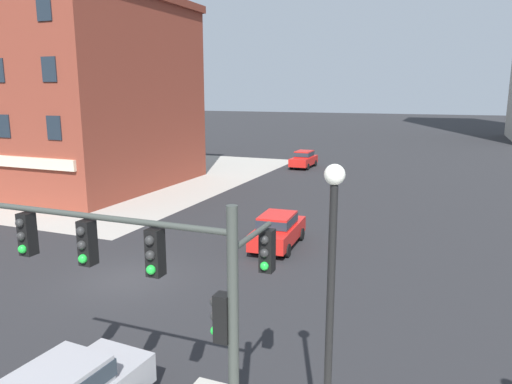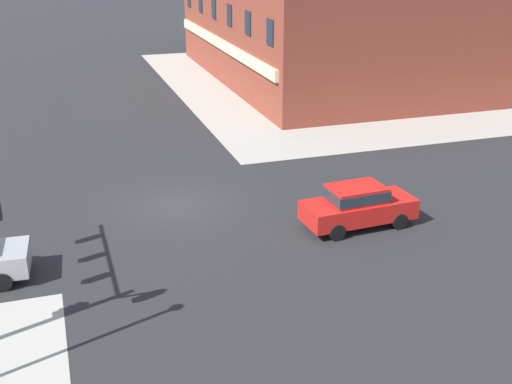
{
  "view_description": "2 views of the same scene",
  "coord_description": "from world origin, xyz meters",
  "px_view_note": "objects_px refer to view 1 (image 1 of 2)",
  "views": [
    {
      "loc": [
        11.75,
        -15.18,
        7.49
      ],
      "look_at": [
        3.11,
        6.19,
        2.68
      ],
      "focal_mm": 33.77,
      "sensor_mm": 36.0,
      "label": 1
    },
    {
      "loc": [
        25.11,
        -4.71,
        10.78
      ],
      "look_at": [
        5.27,
        1.76,
        2.38
      ],
      "focal_mm": 45.75,
      "sensor_mm": 36.0,
      "label": 2
    }
  ],
  "objects_px": {
    "car_parked_curb": "(278,229)",
    "street_lamp_corner_near": "(330,300)",
    "car_cross_westbound": "(304,159)",
    "traffic_signal_main": "(174,293)"
  },
  "relations": [
    {
      "from": "traffic_signal_main",
      "to": "street_lamp_corner_near",
      "type": "distance_m",
      "value": 2.94
    },
    {
      "from": "traffic_signal_main",
      "to": "car_parked_curb",
      "type": "distance_m",
      "value": 14.63
    },
    {
      "from": "traffic_signal_main",
      "to": "car_cross_westbound",
      "type": "distance_m",
      "value": 40.07
    },
    {
      "from": "car_parked_curb",
      "to": "street_lamp_corner_near",
      "type": "bearing_deg",
      "value": -67.02
    },
    {
      "from": "car_parked_curb",
      "to": "car_cross_westbound",
      "type": "bearing_deg",
      "value": 103.63
    },
    {
      "from": "street_lamp_corner_near",
      "to": "car_cross_westbound",
      "type": "xyz_separation_m",
      "value": [
        -11.79,
        38.46,
        -2.96
      ]
    },
    {
      "from": "traffic_signal_main",
      "to": "car_cross_westbound",
      "type": "relative_size",
      "value": 1.32
    },
    {
      "from": "traffic_signal_main",
      "to": "car_cross_westbound",
      "type": "xyz_separation_m",
      "value": [
        -8.89,
        38.97,
        -2.82
      ]
    },
    {
      "from": "traffic_signal_main",
      "to": "car_cross_westbound",
      "type": "bearing_deg",
      "value": 102.85
    },
    {
      "from": "car_cross_westbound",
      "to": "car_parked_curb",
      "type": "relative_size",
      "value": 0.98
    }
  ]
}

